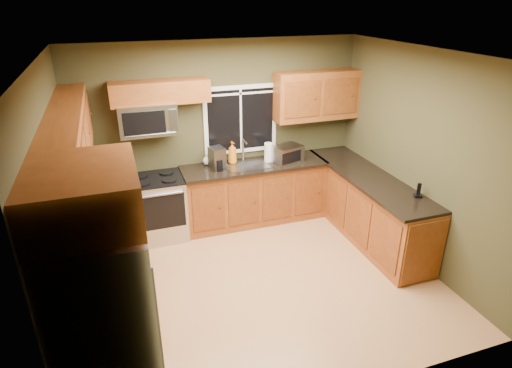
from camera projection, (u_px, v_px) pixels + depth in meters
floor at (261, 279)px, 5.33m from camera, size 4.20×4.20×0.00m
ceiling at (263, 55)px, 4.22m from camera, size 4.20×4.20×0.00m
back_wall at (221, 134)px, 6.33m from camera, size 4.20×0.00×4.20m
front_wall at (342, 271)px, 3.22m from camera, size 4.20×0.00×4.20m
left_wall at (59, 208)px, 4.15m from camera, size 0.00×3.60×3.60m
right_wall at (418, 159)px, 5.40m from camera, size 0.00×3.60×3.60m
window at (241, 120)px, 6.32m from camera, size 1.12×0.03×1.02m
base_cabinets_left at (104, 255)px, 5.02m from camera, size 0.60×2.65×0.90m
countertop_left at (100, 220)px, 4.84m from camera, size 0.65×2.65×0.04m
base_cabinets_back at (254, 193)px, 6.56m from camera, size 2.17×0.60×0.90m
countertop_back at (255, 166)px, 6.35m from camera, size 2.17×0.65×0.04m
base_cabinets_peninsula at (367, 207)px, 6.14m from camera, size 0.60×2.52×0.90m
countertop_peninsula at (368, 177)px, 5.95m from camera, size 0.65×2.50×0.04m
upper_cabinets_left at (70, 142)px, 4.41m from camera, size 0.33×2.65×0.72m
upper_cabinets_back_left at (160, 92)px, 5.64m from camera, size 1.30×0.33×0.30m
upper_cabinets_back_right at (316, 95)px, 6.41m from camera, size 1.30×0.33×0.72m
upper_cabinet_over_fridge at (83, 195)px, 2.86m from camera, size 0.72×0.90×0.38m
refrigerator at (107, 326)px, 3.32m from camera, size 0.74×0.90×1.80m
range at (158, 207)px, 6.09m from camera, size 0.76×0.69×0.94m
microwave at (148, 119)px, 5.70m from camera, size 0.76×0.41×0.42m
sink at (247, 164)px, 6.32m from camera, size 0.60×0.42×0.36m
toaster_oven at (287, 154)px, 6.38m from camera, size 0.49×0.43×0.26m
coffee_maker at (217, 159)px, 6.12m from camera, size 0.23×0.28×0.32m
kettle at (220, 159)px, 6.22m from camera, size 0.13×0.13×0.24m
paper_towel_roll at (268, 152)px, 6.40m from camera, size 0.13×0.13×0.32m
soap_bottle_a at (232, 153)px, 6.32m from camera, size 0.15×0.15×0.33m
soap_bottle_c at (207, 159)px, 6.30m from camera, size 0.16×0.16×0.17m
cordless_phone at (418, 193)px, 5.30m from camera, size 0.11×0.11×0.19m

